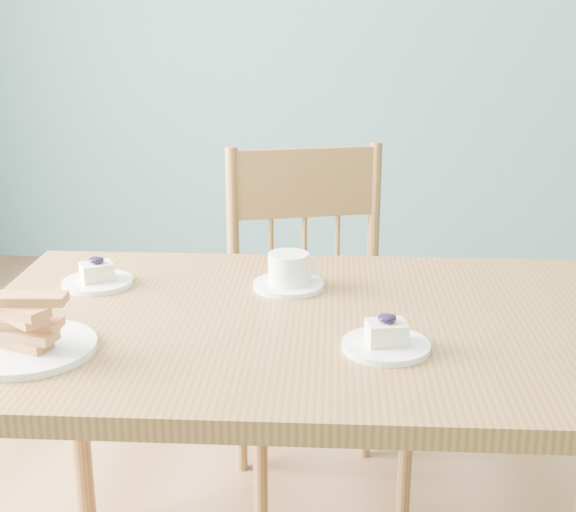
{
  "coord_description": "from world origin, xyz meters",
  "views": [
    {
      "loc": [
        -0.34,
        -1.5,
        1.32
      ],
      "look_at": [
        -0.48,
        -0.03,
        0.85
      ],
      "focal_mm": 50.0,
      "sensor_mm": 36.0,
      "label": 1
    }
  ],
  "objects": [
    {
      "name": "cheesecake_plate_far",
      "position": [
        -0.89,
        0.06,
        0.76
      ],
      "size": [
        0.15,
        0.15,
        0.06
      ],
      "rotation": [
        0.0,
        0.0,
        0.54
      ],
      "color": "white",
      "rests_on": "dining_table"
    },
    {
      "name": "biscotti_plate",
      "position": [
        -0.91,
        -0.28,
        0.78
      ],
      "size": [
        0.24,
        0.24,
        0.11
      ],
      "rotation": [
        0.0,
        0.0,
        -0.28
      ],
      "color": "white",
      "rests_on": "dining_table"
    },
    {
      "name": "dining_table",
      "position": [
        -0.38,
        -0.08,
        0.67
      ],
      "size": [
        1.42,
        0.84,
        0.75
      ],
      "rotation": [
        0.0,
        0.0,
        0.03
      ],
      "color": "olive",
      "rests_on": "ground"
    },
    {
      "name": "dining_chair",
      "position": [
        -0.45,
        0.47,
        0.49
      ],
      "size": [
        0.54,
        0.52,
        0.96
      ],
      "rotation": [
        0.0,
        0.0,
        0.29
      ],
      "color": "olive",
      "rests_on": "ground"
    },
    {
      "name": "coffee_cup",
      "position": [
        -0.49,
        0.08,
        0.78
      ],
      "size": [
        0.15,
        0.15,
        0.07
      ],
      "rotation": [
        0.0,
        0.0,
        0.41
      ],
      "color": "white",
      "rests_on": "dining_table"
    },
    {
      "name": "cheesecake_plate_near",
      "position": [
        -0.29,
        -0.21,
        0.76
      ],
      "size": [
        0.15,
        0.15,
        0.06
      ],
      "rotation": [
        0.0,
        0.0,
        0.22
      ],
      "color": "white",
      "rests_on": "dining_table"
    }
  ]
}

